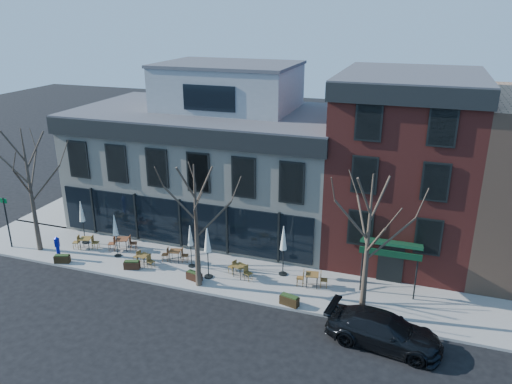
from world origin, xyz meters
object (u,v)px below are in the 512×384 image
(call_box, at_px, (58,247))
(cafe_set_0, at_px, (86,242))
(parked_sedan, at_px, (384,331))
(umbrella_0, at_px, (82,214))

(call_box, distance_m, cafe_set_0, 1.86)
(parked_sedan, xyz_separation_m, cafe_set_0, (-18.98, 3.64, -0.16))
(call_box, relative_size, cafe_set_0, 0.84)
(call_box, distance_m, umbrella_0, 2.70)
(parked_sedan, xyz_separation_m, umbrella_0, (-19.59, 4.33, 1.45))
(call_box, height_order, cafe_set_0, call_box)
(call_box, bearing_deg, umbrella_0, 86.02)
(umbrella_0, bearing_deg, parked_sedan, -12.47)
(parked_sedan, xyz_separation_m, call_box, (-19.76, 1.97, 0.16))
(cafe_set_0, relative_size, umbrella_0, 0.59)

